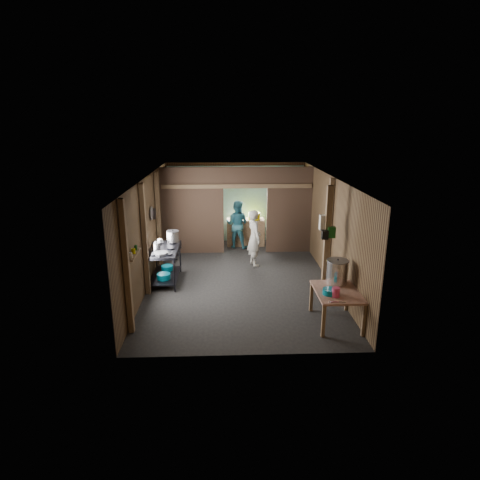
{
  "coord_description": "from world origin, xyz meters",
  "views": [
    {
      "loc": [
        -0.37,
        -9.64,
        3.92
      ],
      "look_at": [
        0.0,
        -0.2,
        1.1
      ],
      "focal_mm": 30.25,
      "sensor_mm": 36.0,
      "label": 1
    }
  ],
  "objects_px": {
    "stove_pot_large": "(173,237)",
    "stock_pot": "(337,272)",
    "prep_table": "(336,307)",
    "pink_bucket": "(336,292)",
    "yellow_tub": "(254,216)",
    "gas_range": "(165,265)",
    "cook": "(254,238)"
  },
  "relations": [
    {
      "from": "pink_bucket",
      "to": "gas_range",
      "type": "bearing_deg",
      "value": 144.52
    },
    {
      "from": "yellow_tub",
      "to": "cook",
      "type": "xyz_separation_m",
      "value": [
        -0.14,
        -1.9,
        -0.17
      ]
    },
    {
      "from": "prep_table",
      "to": "pink_bucket",
      "type": "height_order",
      "value": "pink_bucket"
    },
    {
      "from": "stove_pot_large",
      "to": "stock_pot",
      "type": "xyz_separation_m",
      "value": [
        3.63,
        -2.45,
        -0.08
      ]
    },
    {
      "from": "prep_table",
      "to": "yellow_tub",
      "type": "relative_size",
      "value": 3.04
    },
    {
      "from": "gas_range",
      "to": "pink_bucket",
      "type": "xyz_separation_m",
      "value": [
        3.6,
        -2.57,
        0.35
      ]
    },
    {
      "from": "stove_pot_large",
      "to": "pink_bucket",
      "type": "xyz_separation_m",
      "value": [
        3.43,
        -3.1,
        -0.23
      ]
    },
    {
      "from": "prep_table",
      "to": "stove_pot_large",
      "type": "bearing_deg",
      "value": 141.23
    },
    {
      "from": "gas_range",
      "to": "stove_pot_large",
      "type": "xyz_separation_m",
      "value": [
        0.17,
        0.54,
        0.58
      ]
    },
    {
      "from": "stove_pot_large",
      "to": "stock_pot",
      "type": "distance_m",
      "value": 4.38
    },
    {
      "from": "yellow_tub",
      "to": "stock_pot",
      "type": "bearing_deg",
      "value": -74.89
    },
    {
      "from": "stove_pot_large",
      "to": "yellow_tub",
      "type": "distance_m",
      "value": 3.39
    },
    {
      "from": "prep_table",
      "to": "stove_pot_large",
      "type": "xyz_separation_m",
      "value": [
        -3.54,
        2.84,
        0.66
      ]
    },
    {
      "from": "prep_table",
      "to": "stock_pot",
      "type": "xyz_separation_m",
      "value": [
        0.09,
        0.39,
        0.59
      ]
    },
    {
      "from": "stock_pot",
      "to": "pink_bucket",
      "type": "relative_size",
      "value": 2.87
    },
    {
      "from": "gas_range",
      "to": "prep_table",
      "type": "xyz_separation_m",
      "value": [
        3.71,
        -2.31,
        -0.09
      ]
    },
    {
      "from": "pink_bucket",
      "to": "yellow_tub",
      "type": "relative_size",
      "value": 0.47
    },
    {
      "from": "gas_range",
      "to": "stove_pot_large",
      "type": "relative_size",
      "value": 4.41
    },
    {
      "from": "stove_pot_large",
      "to": "cook",
      "type": "xyz_separation_m",
      "value": [
        2.15,
        0.6,
        -0.22
      ]
    },
    {
      "from": "stock_pot",
      "to": "cook",
      "type": "height_order",
      "value": "cook"
    },
    {
      "from": "cook",
      "to": "pink_bucket",
      "type": "bearing_deg",
      "value": -178.36
    },
    {
      "from": "pink_bucket",
      "to": "cook",
      "type": "relative_size",
      "value": 0.12
    },
    {
      "from": "stove_pot_large",
      "to": "yellow_tub",
      "type": "relative_size",
      "value": 0.86
    },
    {
      "from": "yellow_tub",
      "to": "cook",
      "type": "height_order",
      "value": "cook"
    },
    {
      "from": "gas_range",
      "to": "yellow_tub",
      "type": "distance_m",
      "value": 3.95
    },
    {
      "from": "gas_range",
      "to": "prep_table",
      "type": "bearing_deg",
      "value": -31.87
    },
    {
      "from": "stove_pot_large",
      "to": "stock_pot",
      "type": "height_order",
      "value": "stock_pot"
    },
    {
      "from": "gas_range",
      "to": "stove_pot_large",
      "type": "height_order",
      "value": "stove_pot_large"
    },
    {
      "from": "prep_table",
      "to": "yellow_tub",
      "type": "height_order",
      "value": "yellow_tub"
    },
    {
      "from": "prep_table",
      "to": "cook",
      "type": "distance_m",
      "value": 3.74
    },
    {
      "from": "cook",
      "to": "stove_pot_large",
      "type": "bearing_deg",
      "value": 88.15
    },
    {
      "from": "stove_pot_large",
      "to": "stock_pot",
      "type": "bearing_deg",
      "value": -34.02
    }
  ]
}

